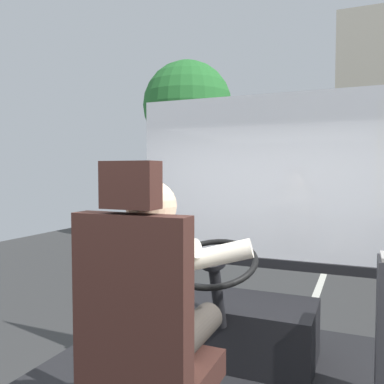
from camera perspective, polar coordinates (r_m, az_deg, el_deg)
ground at (r=10.79m, az=19.30°, el=-8.29°), size 18.00×44.00×0.06m
driver_seat at (r=1.76m, az=-6.68°, el=-21.26°), size 0.48×0.48×1.34m
bus_driver at (r=1.79m, az=-4.87°, el=-14.29°), size 0.74×0.62×0.78m
steering_console at (r=2.94m, az=5.93°, el=-18.38°), size 1.10×0.98×0.87m
windshield_panel at (r=3.46m, az=11.96°, el=-1.24°), size 2.50×0.08×1.48m
street_tree at (r=11.94m, az=-0.66°, el=11.96°), size 2.58×2.58×5.25m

